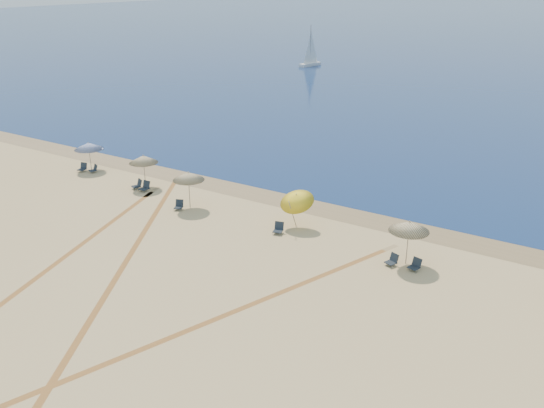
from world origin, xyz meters
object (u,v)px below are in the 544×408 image
at_px(umbrella_4, 409,226).
at_px(chair_3, 145,187).
at_px(chair_4, 179,205).
at_px(sailboat_3, 311,54).
at_px(chair_1, 94,169).
at_px(chair_2, 138,185).
at_px(chair_0, 83,168).
at_px(chair_7, 415,265).
at_px(chair_6, 392,260).
at_px(umbrella_1, 143,159).
at_px(umbrella_2, 188,176).
at_px(umbrella_0, 89,146).
at_px(umbrella_3, 296,199).
at_px(chair_5, 279,228).

relative_size(umbrella_4, chair_3, 3.50).
distance_m(chair_4, sailboat_3, 68.11).
height_order(chair_1, chair_2, chair_2).
relative_size(chair_0, chair_7, 1.03).
distance_m(chair_3, chair_7, 21.20).
distance_m(umbrella_4, chair_2, 21.40).
bearing_deg(chair_0, sailboat_3, 89.94).
height_order(chair_2, chair_7, chair_2).
relative_size(umbrella_4, chair_7, 3.42).
height_order(umbrella_4, chair_2, umbrella_4).
bearing_deg(chair_6, chair_4, -158.23).
distance_m(chair_2, sailboat_3, 64.95).
height_order(umbrella_1, chair_3, umbrella_1).
distance_m(umbrella_4, chair_0, 28.14).
distance_m(umbrella_2, chair_1, 11.77).
xyz_separation_m(umbrella_0, umbrella_2, (12.23, -2.06, 0.25)).
height_order(umbrella_2, chair_4, umbrella_2).
height_order(umbrella_3, chair_7, umbrella_3).
relative_size(umbrella_2, chair_0, 3.33).
distance_m(umbrella_4, sailboat_3, 74.81).
distance_m(chair_3, chair_4, 4.74).
distance_m(chair_2, chair_7, 22.01).
bearing_deg(chair_0, chair_2, -16.57).
xyz_separation_m(umbrella_4, chair_3, (-20.48, 0.83, -1.93)).
distance_m(umbrella_1, chair_6, 20.73).
bearing_deg(chair_2, sailboat_3, 131.01).
xyz_separation_m(chair_1, chair_6, (26.46, -2.35, 0.00)).
relative_size(umbrella_3, chair_1, 3.47).
xyz_separation_m(chair_6, sailboat_3, (-39.88, 63.48, 1.83)).
relative_size(umbrella_1, sailboat_3, 0.36).
height_order(umbrella_1, sailboat_3, sailboat_3).
distance_m(chair_3, chair_5, 12.39).
relative_size(umbrella_3, chair_2, 3.06).
height_order(umbrella_1, chair_4, umbrella_1).
bearing_deg(chair_3, chair_0, 175.03).
bearing_deg(chair_4, chair_6, -23.37).
height_order(umbrella_3, sailboat_3, sailboat_3).
xyz_separation_m(chair_6, chair_7, (1.26, 0.13, 0.00)).
relative_size(chair_1, chair_5, 0.96).
distance_m(umbrella_3, chair_0, 20.38).
distance_m(chair_1, chair_4, 11.33).
height_order(umbrella_2, umbrella_3, umbrella_3).
bearing_deg(umbrella_0, chair_6, -5.69).
relative_size(umbrella_1, umbrella_2, 0.96).
xyz_separation_m(umbrella_0, chair_1, (0.75, -0.36, -1.73)).
distance_m(umbrella_0, chair_3, 7.62).
relative_size(chair_6, chair_7, 1.03).
height_order(chair_3, chair_6, chair_3).
xyz_separation_m(umbrella_0, chair_0, (-0.23, -0.66, -1.71)).
xyz_separation_m(umbrella_2, chair_6, (14.98, -0.65, -1.98)).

